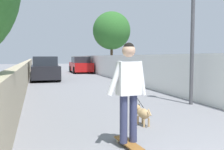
# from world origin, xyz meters

# --- Properties ---
(ground_plane) EXTENTS (80.00, 80.00, 0.00)m
(ground_plane) POSITION_xyz_m (14.00, 0.00, 0.00)
(ground_plane) COLOR gray
(wall_left) EXTENTS (48.00, 0.30, 1.22)m
(wall_left) POSITION_xyz_m (12.00, 2.93, 0.61)
(wall_left) COLOR tan
(wall_left) RESTS_ON ground
(fence_right) EXTENTS (48.00, 0.30, 1.63)m
(fence_right) POSITION_xyz_m (12.00, -2.93, 0.81)
(fence_right) COLOR white
(fence_right) RESTS_ON ground
(tree_right_near) EXTENTS (3.20, 3.20, 5.35)m
(tree_right_near) POSITION_xyz_m (19.00, -3.91, 3.73)
(tree_right_near) COLOR #473523
(tree_right_near) RESTS_ON ground
(lamp_post) EXTENTS (0.36, 0.36, 4.31)m
(lamp_post) POSITION_xyz_m (5.27, -2.38, 2.95)
(lamp_post) COLOR #4C4C51
(lamp_post) RESTS_ON ground
(skateboard) EXTENTS (0.81, 0.27, 0.08)m
(skateboard) POSITION_xyz_m (2.29, 0.90, 0.07)
(skateboard) COLOR brown
(skateboard) RESTS_ON ground
(person_skateboarder) EXTENTS (0.25, 0.71, 1.68)m
(person_skateboarder) POSITION_xyz_m (2.29, 0.90, 1.06)
(person_skateboarder) COLOR #333859
(person_skateboarder) RESTS_ON skateboard
(dog) EXTENTS (1.52, 0.93, 1.06)m
(dog) POSITION_xyz_m (3.49, 0.11, 0.27)
(dog) COLOR tan
(dog) RESTS_ON ground
(car_near) EXTENTS (4.26, 1.80, 1.54)m
(car_near) POSITION_xyz_m (15.44, 1.78, 0.72)
(car_near) COLOR black
(car_near) RESTS_ON ground
(car_far) EXTENTS (4.06, 1.80, 1.54)m
(car_far) POSITION_xyz_m (22.13, -1.78, 0.71)
(car_far) COLOR #B71414
(car_far) RESTS_ON ground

